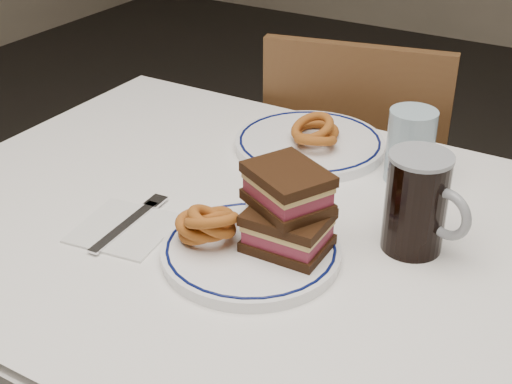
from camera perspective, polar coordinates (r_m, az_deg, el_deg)
The scene contains 11 objects.
dining_table at distance 1.17m, azimuth 2.30°, elevation -7.55°, with size 1.27×0.87×0.75m.
chair_far at distance 1.79m, azimuth 8.04°, elevation 0.24°, with size 0.49×0.49×0.89m.
main_plate at distance 1.05m, azimuth -0.40°, elevation -4.71°, with size 0.26×0.26×0.02m.
reuben_sandwich at distance 1.02m, azimuth 2.56°, elevation -1.39°, with size 0.14×0.13×0.12m.
onion_rings_main at distance 1.05m, azimuth -3.82°, elevation -2.45°, with size 0.12×0.13×0.09m.
ketchup_ramekin at distance 1.11m, azimuth 0.50°, elevation -0.93°, with size 0.05×0.05×0.03m.
beer_mug at distance 1.05m, azimuth 12.82°, elevation -0.82°, with size 0.14×0.09×0.15m.
water_glass at distance 1.25m, azimuth 12.25°, elevation 3.63°, with size 0.08×0.08×0.13m, color #93AFBE.
far_plate at distance 1.36m, azimuth 4.31°, elevation 3.89°, with size 0.28×0.28×0.02m.
onion_rings_far at distance 1.34m, azimuth 4.71°, elevation 4.75°, with size 0.11×0.14×0.07m.
napkin_fork at distance 1.13m, azimuth -10.36°, elevation -2.77°, with size 0.16×0.19×0.01m.
Camera 1 is at (0.44, -0.82, 1.35)m, focal length 50.00 mm.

